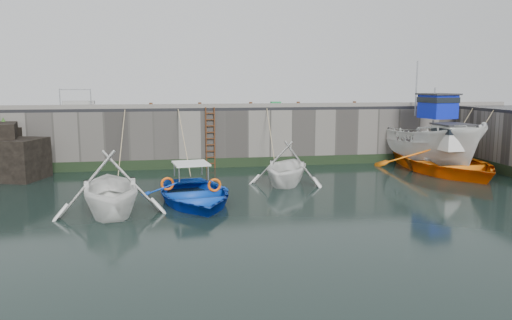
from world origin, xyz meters
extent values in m
plane|color=black|center=(0.00, 0.00, 0.00)|extent=(120.00, 120.00, 0.00)
cube|color=slate|center=(0.00, 12.50, 1.50)|extent=(30.00, 5.00, 3.00)
cube|color=black|center=(0.00, 12.50, 3.08)|extent=(30.00, 5.00, 0.16)
cube|color=slate|center=(0.00, 10.15, 3.26)|extent=(30.00, 0.30, 0.20)
cube|color=black|center=(0.00, 9.96, 0.25)|extent=(30.00, 0.08, 0.50)
cube|color=black|center=(-11.20, 8.40, 0.95)|extent=(2.96, 2.83, 1.90)
cube|color=black|center=(-12.20, 9.60, 1.15)|extent=(2.01, 1.83, 2.30)
cone|color=#2D591E|center=(-11.50, 8.20, 1.68)|extent=(0.44, 0.44, 0.45)
cone|color=#2D591E|center=(-12.00, 9.80, 2.58)|extent=(0.44, 0.44, 0.45)
cylinder|color=#3F1E0F|center=(-2.22, 9.92, 1.60)|extent=(0.07, 0.07, 3.20)
cylinder|color=#3F1E0F|center=(-1.78, 9.92, 1.60)|extent=(0.07, 0.07, 3.20)
cube|color=#3F1E0F|center=(-2.00, 9.90, 0.25)|extent=(0.44, 0.06, 0.05)
cube|color=#3F1E0F|center=(-2.00, 9.90, 0.58)|extent=(0.44, 0.06, 0.05)
cube|color=#3F1E0F|center=(-2.00, 9.90, 0.91)|extent=(0.44, 0.06, 0.05)
cube|color=#3F1E0F|center=(-2.00, 9.90, 1.24)|extent=(0.44, 0.06, 0.05)
cube|color=#3F1E0F|center=(-2.00, 9.90, 1.57)|extent=(0.44, 0.06, 0.05)
cube|color=#3F1E0F|center=(-2.00, 9.90, 1.90)|extent=(0.44, 0.06, 0.05)
cube|color=#3F1E0F|center=(-2.00, 9.90, 2.23)|extent=(0.44, 0.06, 0.05)
cube|color=#3F1E0F|center=(-2.00, 9.90, 2.56)|extent=(0.44, 0.06, 0.05)
cube|color=#3F1E0F|center=(-2.00, 9.90, 2.89)|extent=(0.44, 0.06, 0.05)
imported|color=white|center=(-6.18, 1.39, 0.00)|extent=(4.73, 5.27, 2.48)
imported|color=#0C40C0|center=(-3.26, 2.55, 0.00)|extent=(4.53, 5.85, 1.11)
imported|color=white|center=(0.99, 5.23, 0.00)|extent=(4.95, 5.26, 2.20)
imported|color=white|center=(9.50, 8.43, 1.14)|extent=(4.22, 8.11, 2.98)
cube|color=#0C1EBF|center=(9.61, 7.84, 3.23)|extent=(1.64, 1.72, 1.20)
cube|color=black|center=(9.61, 7.84, 3.58)|extent=(1.71, 1.79, 0.28)
cube|color=#262628|center=(9.61, 7.84, 3.87)|extent=(1.88, 1.96, 0.08)
cylinder|color=#A5A8AD|center=(9.29, 9.61, 4.13)|extent=(0.08, 0.08, 3.00)
imported|color=orange|center=(9.50, 6.74, 0.43)|extent=(5.67, 7.74, 1.56)
cube|color=white|center=(9.52, 6.14, 1.81)|extent=(1.46, 1.55, 1.20)
cube|color=black|center=(9.52, 6.14, 2.16)|extent=(1.52, 1.61, 0.28)
cube|color=#262628|center=(9.52, 6.14, 2.45)|extent=(1.66, 1.76, 0.08)
cylinder|color=#A5A8AD|center=(9.45, 7.94, 2.71)|extent=(0.08, 0.08, 3.00)
cube|color=#198D40|center=(1.68, 10.82, 3.29)|extent=(0.55, 0.43, 0.27)
cylinder|color=#A5A8AD|center=(-9.50, 10.60, 3.66)|extent=(0.05, 0.05, 1.00)
cylinder|color=#A5A8AD|center=(-8.00, 10.60, 3.66)|extent=(0.05, 0.05, 1.00)
cylinder|color=#A5A8AD|center=(-8.75, 10.60, 4.12)|extent=(1.50, 0.05, 0.05)
cube|color=gray|center=(-8.75, 11.10, 3.25)|extent=(1.60, 0.35, 0.18)
cube|color=gray|center=(-8.75, 11.45, 3.43)|extent=(1.60, 0.35, 0.18)
cylinder|color=#3F1E0F|center=(-5.00, 10.25, 3.30)|extent=(0.18, 0.18, 0.28)
cylinder|color=#3F1E0F|center=(-2.50, 10.25, 3.30)|extent=(0.18, 0.18, 0.28)
cylinder|color=#3F1E0F|center=(0.20, 10.25, 3.30)|extent=(0.18, 0.18, 0.28)
cylinder|color=#3F1E0F|center=(2.80, 10.25, 3.30)|extent=(0.18, 0.18, 0.28)
cylinder|color=#3F1E0F|center=(6.00, 10.25, 3.30)|extent=(0.18, 0.18, 0.28)
camera|label=1|loc=(-4.11, -16.02, 4.51)|focal=35.00mm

